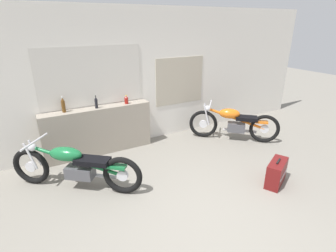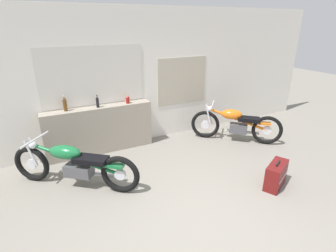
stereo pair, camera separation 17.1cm
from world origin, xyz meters
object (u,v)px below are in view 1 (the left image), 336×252
(bottle_left_center, at_px, (96,103))
(bottle_center, at_px, (126,100))
(bottle_leftmost, at_px, (63,105))
(motorcycle_green, at_px, (75,166))
(hard_case_darkred, at_px, (276,173))
(motorcycle_orange, at_px, (233,123))

(bottle_left_center, height_order, bottle_center, bottle_left_center)
(bottle_leftmost, xyz_separation_m, bottle_left_center, (0.58, -0.05, -0.02))
(motorcycle_green, relative_size, hard_case_darkred, 3.05)
(bottle_left_center, distance_m, motorcycle_orange, 2.97)
(bottle_leftmost, height_order, bottle_left_center, bottle_leftmost)
(bottle_center, relative_size, motorcycle_orange, 0.12)
(bottle_center, height_order, hard_case_darkred, bottle_center)
(bottle_leftmost, relative_size, hard_case_darkred, 0.52)
(bottle_left_center, distance_m, motorcycle_green, 1.39)
(motorcycle_green, height_order, motorcycle_orange, motorcycle_orange)
(motorcycle_green, xyz_separation_m, motorcycle_orange, (3.45, 0.22, 0.01))
(bottle_leftmost, bearing_deg, motorcycle_orange, -14.11)
(bottle_left_center, bearing_deg, hard_case_darkred, -48.22)
(motorcycle_orange, distance_m, hard_case_darkred, 1.79)
(motorcycle_orange, bearing_deg, bottle_center, 159.90)
(motorcycle_orange, bearing_deg, motorcycle_green, -176.27)
(motorcycle_green, bearing_deg, hard_case_darkred, -26.84)
(bottle_left_center, bearing_deg, bottle_leftmost, 175.10)
(bottle_leftmost, bearing_deg, hard_case_darkred, -42.12)
(bottle_center, bearing_deg, hard_case_darkred, -57.01)
(bottle_leftmost, bearing_deg, bottle_center, -2.32)
(hard_case_darkred, bearing_deg, bottle_left_center, 131.78)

